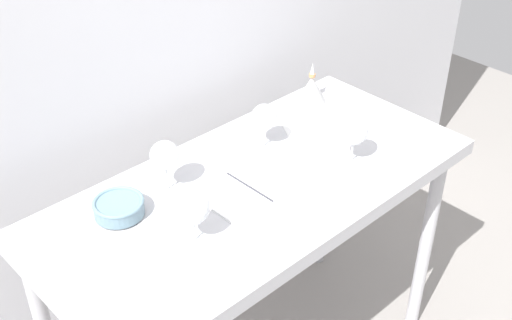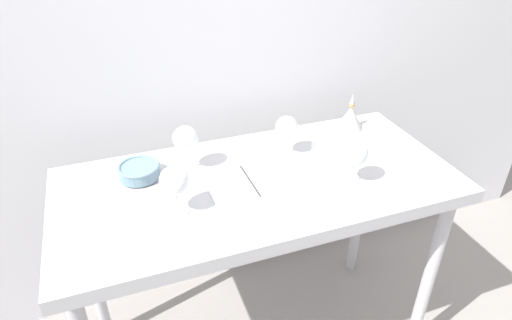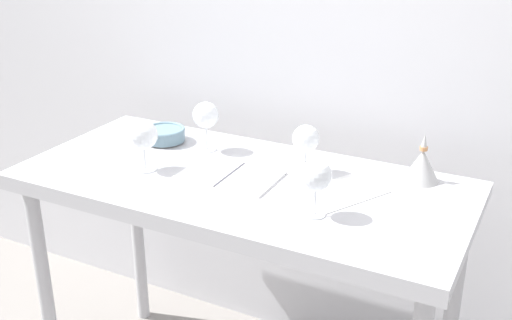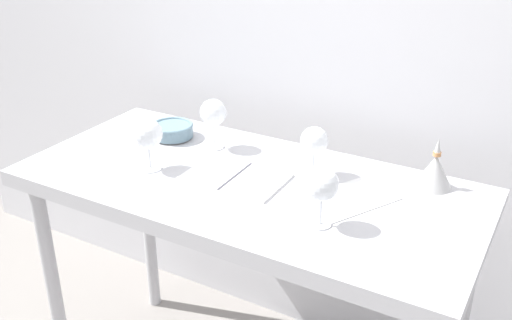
{
  "view_description": "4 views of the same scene",
  "coord_description": "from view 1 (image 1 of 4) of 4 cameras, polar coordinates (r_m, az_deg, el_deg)",
  "views": [
    {
      "loc": [
        -1.11,
        -1.19,
        2.09
      ],
      "look_at": [
        0.02,
        0.02,
        0.96
      ],
      "focal_mm": 46.3,
      "sensor_mm": 36.0,
      "label": 1
    },
    {
      "loc": [
        -0.45,
        -1.21,
        1.78
      ],
      "look_at": [
        0.01,
        0.04,
        0.95
      ],
      "focal_mm": 31.05,
      "sensor_mm": 36.0,
      "label": 2
    },
    {
      "loc": [
        0.86,
        -1.57,
        1.7
      ],
      "look_at": [
        0.06,
        -0.03,
        0.98
      ],
      "focal_mm": 44.38,
      "sensor_mm": 36.0,
      "label": 3
    },
    {
      "loc": [
        0.81,
        -1.37,
        1.72
      ],
      "look_at": [
        0.02,
        0.01,
        0.97
      ],
      "focal_mm": 41.55,
      "sensor_mm": 36.0,
      "label": 4
    }
  ],
  "objects": [
    {
      "name": "tasting_bowl",
      "position": [
        1.91,
        -11.77,
        -4.03
      ],
      "size": [
        0.15,
        0.15,
        0.05
      ],
      "color": "#4C4C4C",
      "rests_on": "steel_counter"
    },
    {
      "name": "tasting_sheet_upper",
      "position": [
        2.21,
        5.26,
        1.61
      ],
      "size": [
        0.28,
        0.32,
        0.0
      ],
      "primitive_type": "cube",
      "rotation": [
        0.0,
        0.0,
        -0.49
      ],
      "color": "white",
      "rests_on": "steel_counter"
    },
    {
      "name": "open_notebook",
      "position": [
        1.98,
        -0.57,
        -2.43
      ],
      "size": [
        0.3,
        0.21,
        0.01
      ],
      "rotation": [
        0.0,
        0.0,
        0.02
      ],
      "color": "white",
      "rests_on": "steel_counter"
    },
    {
      "name": "wine_glass_near_right",
      "position": [
        2.06,
        8.47,
        2.41
      ],
      "size": [
        0.09,
        0.09,
        0.16
      ],
      "color": "white",
      "rests_on": "steel_counter"
    },
    {
      "name": "wine_glass_far_right",
      "position": [
        2.12,
        0.73,
        3.65
      ],
      "size": [
        0.08,
        0.08,
        0.16
      ],
      "color": "white",
      "rests_on": "steel_counter"
    },
    {
      "name": "steel_counter",
      "position": [
        2.08,
        -0.0,
        -4.36
      ],
      "size": [
        1.4,
        0.65,
        0.9
      ],
      "color": "#B6B6BB",
      "rests_on": "ground_plane"
    },
    {
      "name": "wine_glass_far_left",
      "position": [
        1.93,
        -7.87,
        0.28
      ],
      "size": [
        0.09,
        0.09,
        0.17
      ],
      "color": "white",
      "rests_on": "steel_counter"
    },
    {
      "name": "decanter_funnel",
      "position": [
        2.43,
        4.82,
        6.16
      ],
      "size": [
        0.11,
        0.11,
        0.16
      ],
      "color": "#B5B5B5",
      "rests_on": "steel_counter"
    },
    {
      "name": "wine_glass_near_left",
      "position": [
        1.74,
        -5.47,
        -4.19
      ],
      "size": [
        0.09,
        0.09,
        0.16
      ],
      "color": "white",
      "rests_on": "steel_counter"
    },
    {
      "name": "back_wall",
      "position": [
        2.16,
        -9.25,
        12.39
      ],
      "size": [
        3.8,
        0.04,
        2.6
      ],
      "primitive_type": "cube",
      "color": "silver",
      "rests_on": "ground_plane"
    }
  ]
}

